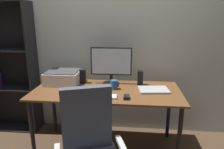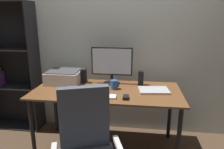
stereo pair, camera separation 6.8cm
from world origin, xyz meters
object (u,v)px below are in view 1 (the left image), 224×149
(laptop, at_px, (154,90))
(speaker_left, at_px, (83,76))
(printer, at_px, (63,77))
(coffee_mug, at_px, (114,85))
(bookshelf, at_px, (7,70))
(desk, at_px, (107,96))
(keyboard, at_px, (102,97))
(mouse, at_px, (126,97))
(monitor, at_px, (111,63))
(speaker_right, at_px, (140,78))

(laptop, distance_m, speaker_left, 0.87)
(printer, bearing_deg, speaker_left, 12.17)
(laptop, xyz_separation_m, speaker_left, (-0.84, 0.20, 0.07))
(coffee_mug, relative_size, bookshelf, 0.06)
(laptop, relative_size, printer, 0.80)
(desk, height_order, keyboard, keyboard)
(desk, height_order, speaker_left, speaker_left)
(desk, xyz_separation_m, bookshelf, (-1.40, 0.37, 0.18))
(keyboard, distance_m, mouse, 0.24)
(desk, bearing_deg, monitor, 83.30)
(coffee_mug, xyz_separation_m, speaker_left, (-0.40, 0.19, 0.03))
(bookshelf, bearing_deg, speaker_right, -4.79)
(speaker_right, relative_size, bookshelf, 0.10)
(keyboard, xyz_separation_m, coffee_mug, (0.09, 0.26, 0.04))
(monitor, relative_size, keyboard, 1.69)
(speaker_right, bearing_deg, speaker_left, 180.00)
(coffee_mug, distance_m, laptop, 0.44)
(speaker_right, xyz_separation_m, printer, (-0.93, -0.05, -0.00))
(monitor, xyz_separation_m, mouse, (0.20, -0.47, -0.24))
(keyboard, relative_size, coffee_mug, 2.77)
(keyboard, xyz_separation_m, laptop, (0.53, 0.25, 0.00))
(laptop, height_order, speaker_right, speaker_right)
(monitor, relative_size, speaker_right, 2.89)
(printer, bearing_deg, speaker_right, 3.08)
(laptop, xyz_separation_m, bookshelf, (-1.92, 0.35, 0.09))
(desk, height_order, monitor, monitor)
(monitor, distance_m, coffee_mug, 0.29)
(desk, relative_size, speaker_left, 9.63)
(mouse, distance_m, laptop, 0.39)
(desk, bearing_deg, speaker_left, 144.95)
(speaker_right, bearing_deg, coffee_mug, -147.40)
(speaker_right, xyz_separation_m, bookshelf, (-1.78, 0.15, 0.02))
(monitor, height_order, coffee_mug, monitor)
(speaker_left, relative_size, printer, 0.43)
(coffee_mug, distance_m, speaker_left, 0.45)
(speaker_right, distance_m, printer, 0.93)
(speaker_right, height_order, bookshelf, bookshelf)
(keyboard, relative_size, speaker_left, 1.71)
(mouse, bearing_deg, bookshelf, 160.28)
(desk, xyz_separation_m, mouse, (0.23, -0.24, 0.09))
(monitor, relative_size, printer, 1.23)
(desk, relative_size, speaker_right, 9.63)
(keyboard, bearing_deg, coffee_mug, 68.09)
(printer, xyz_separation_m, bookshelf, (-0.85, 0.20, 0.02))
(keyboard, bearing_deg, printer, 141.17)
(mouse, xyz_separation_m, bookshelf, (-1.63, 0.61, 0.09))
(mouse, distance_m, bookshelf, 1.74)
(desk, bearing_deg, mouse, -45.63)
(laptop, relative_size, speaker_left, 1.88)
(monitor, relative_size, coffee_mug, 4.68)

